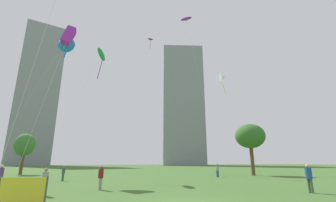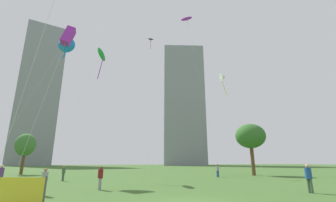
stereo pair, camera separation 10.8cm
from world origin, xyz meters
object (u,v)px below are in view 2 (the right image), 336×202
at_px(person_standing_0, 218,170).
at_px(kite_flying_3, 65,42).
at_px(kite_flying_0, 223,77).
at_px(event_banner, 21,192).
at_px(person_standing_2, 64,172).
at_px(person_standing_5, 309,176).
at_px(distant_highrise_1, 182,107).
at_px(distant_highrise_0, 39,94).
at_px(kite_flying_2, 151,41).
at_px(kite_flying_6, 186,19).
at_px(person_standing_4, 100,176).
at_px(park_tree_0, 250,136).
at_px(park_tree_1, 25,145).
at_px(person_standing_1, 0,175).
at_px(kite_flying_4, 68,37).
at_px(person_standing_6, 44,180).
at_px(kite_flying_5, 101,55).

height_order(person_standing_0, kite_flying_3, kite_flying_3).
distance_m(kite_flying_0, event_banner, 41.03).
distance_m(person_standing_2, person_standing_5, 22.70).
relative_size(kite_flying_0, distant_highrise_1, 0.31).
height_order(kite_flying_0, distant_highrise_0, distant_highrise_0).
bearing_deg(kite_flying_2, kite_flying_6, 7.54).
xyz_separation_m(person_standing_4, park_tree_0, (21.84, 12.51, 4.83)).
height_order(person_standing_0, kite_flying_0, kite_flying_0).
xyz_separation_m(person_standing_0, park_tree_1, (-27.58, 13.39, 3.64)).
distance_m(kite_flying_0, kite_flying_3, 29.81).
xyz_separation_m(person_standing_1, kite_flying_2, (14.98, 20.00, 24.91)).
relative_size(kite_flying_4, event_banner, 5.77).
xyz_separation_m(person_standing_2, kite_flying_0, (26.24, 11.39, 17.71)).
relative_size(person_standing_4, park_tree_1, 0.26).
xyz_separation_m(person_standing_1, distant_highrise_1, (47.68, 97.53, 30.91)).
distance_m(person_standing_0, kite_flying_0, 21.49).
distance_m(kite_flying_0, kite_flying_6, 16.42).
xyz_separation_m(person_standing_4, person_standing_6, (-3.29, -2.12, -0.04)).
distance_m(kite_flying_3, park_tree_1, 19.38).
height_order(person_standing_0, kite_flying_6, kite_flying_6).
height_order(kite_flying_0, park_tree_0, kite_flying_0).
distance_m(person_standing_2, kite_flying_5, 16.82).
bearing_deg(kite_flying_0, person_standing_2, -156.54).
height_order(kite_flying_0, kite_flying_4, kite_flying_0).
xyz_separation_m(person_standing_2, kite_flying_5, (2.64, 4.11, 16.10)).
xyz_separation_m(person_standing_2, kite_flying_3, (-1.94, 1.78, 16.21)).
distance_m(person_standing_1, park_tree_1, 22.18).
relative_size(kite_flying_5, kite_flying_6, 0.53).
distance_m(kite_flying_2, park_tree_0, 26.71).
bearing_deg(kite_flying_0, kite_flying_3, -161.16).
distance_m(kite_flying_6, distant_highrise_1, 80.22).
height_order(kite_flying_0, event_banner, kite_flying_0).
xyz_separation_m(person_standing_2, park_tree_0, (25.85, 3.60, 4.90)).
xyz_separation_m(distant_highrise_0, distant_highrise_1, (77.45, -10.78, -5.12)).
bearing_deg(distant_highrise_1, kite_flying_6, -95.05).
bearing_deg(person_standing_5, kite_flying_5, -151.39).
bearing_deg(person_standing_1, person_standing_0, 85.06).
height_order(person_standing_4, person_standing_5, person_standing_5).
xyz_separation_m(kite_flying_0, kite_flying_4, (-25.38, -21.68, -7.23)).
relative_size(person_standing_0, kite_flying_0, 0.09).
bearing_deg(kite_flying_2, park_tree_1, 176.41).
height_order(person_standing_0, person_standing_2, person_standing_0).
xyz_separation_m(person_standing_1, person_standing_6, (4.21, -4.72, -0.09)).
xyz_separation_m(person_standing_2, distant_highrise_1, (44.19, 91.22, 31.04)).
bearing_deg(person_standing_0, kite_flying_5, 24.75).
distance_m(person_standing_0, person_standing_1, 23.74).
xyz_separation_m(person_standing_6, kite_flying_2, (10.78, 24.72, 25.00)).
bearing_deg(person_standing_5, person_standing_4, -122.09).
bearing_deg(person_standing_4, kite_flying_5, -151.61).
xyz_separation_m(kite_flying_2, park_tree_1, (-20.16, 1.27, -21.34)).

